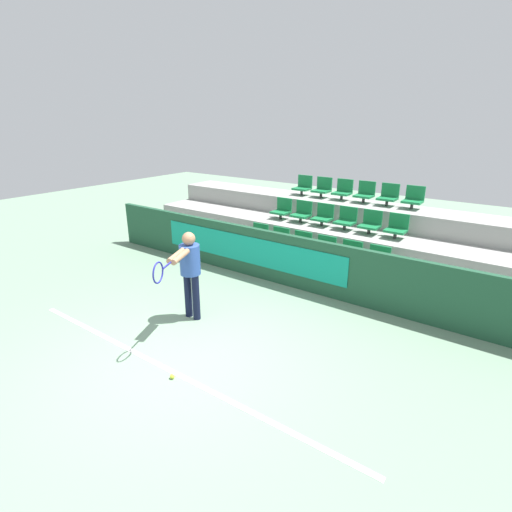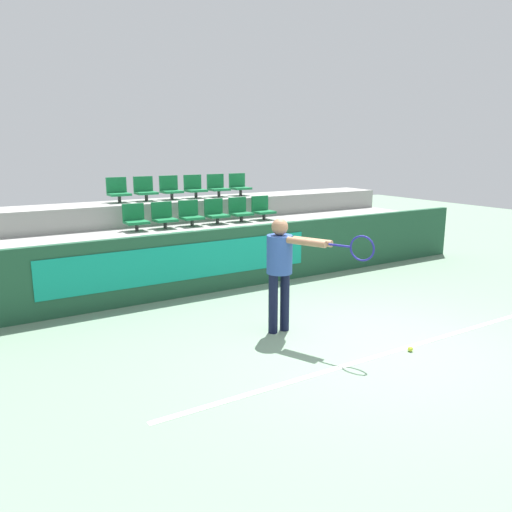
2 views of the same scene
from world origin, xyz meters
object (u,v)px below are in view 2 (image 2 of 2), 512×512
object	(u,v)px
stadium_chair_11	(262,209)
tennis_player	(283,263)
stadium_chair_5	(289,236)
stadium_chair_9	(216,212)
stadium_chair_2	(214,244)
stadium_chair_4	(265,238)
stadium_chair_1	(186,247)
stadium_chair_16	(217,186)
stadium_chair_8	(191,214)
stadium_chair_15	(195,187)
stadium_chair_10	(240,211)
tennis_ball	(410,349)
stadium_chair_3	(240,241)
stadium_chair_0	(155,251)
stadium_chair_12	(118,191)
stadium_chair_14	(170,189)
stadium_chair_6	(135,219)
stadium_chair_17	(239,185)
stadium_chair_7	(164,216)
stadium_chair_13	(145,190)

from	to	relation	value
stadium_chair_11	tennis_player	bearing A→B (deg)	-118.74
stadium_chair_5	stadium_chair_9	size ratio (longest dim) A/B	1.00
stadium_chair_2	stadium_chair_4	xyz separation A→B (m)	(1.18, 0.00, 0.00)
stadium_chair_1	stadium_chair_16	size ratio (longest dim) A/B	1.00
stadium_chair_8	stadium_chair_15	world-z (taller)	stadium_chair_15
stadium_chair_10	tennis_player	distance (m)	4.40
stadium_chair_10	tennis_ball	bearing A→B (deg)	-96.75
stadium_chair_3	tennis_player	world-z (taller)	tennis_player
stadium_chair_0	stadium_chair_10	size ratio (longest dim) A/B	1.00
stadium_chair_2	stadium_chair_4	bearing A→B (deg)	0.00
stadium_chair_8	stadium_chair_12	xyz separation A→B (m)	(-1.18, 1.05, 0.46)
stadium_chair_1	stadium_chair_16	bearing A→B (deg)	50.02
stadium_chair_10	stadium_chair_14	xyz separation A→B (m)	(-1.18, 1.05, 0.46)
stadium_chair_6	stadium_chair_16	size ratio (longest dim) A/B	1.00
stadium_chair_0	stadium_chair_17	xyz separation A→B (m)	(2.94, 2.11, 0.91)
stadium_chair_7	stadium_chair_11	size ratio (longest dim) A/B	1.00
stadium_chair_16	stadium_chair_13	bearing A→B (deg)	180.00
stadium_chair_0	stadium_chair_16	world-z (taller)	stadium_chair_16
stadium_chair_12	stadium_chair_14	bearing A→B (deg)	0.00
stadium_chair_5	tennis_ball	distance (m)	4.64
stadium_chair_15	stadium_chair_17	world-z (taller)	same
stadium_chair_0	stadium_chair_5	size ratio (longest dim) A/B	1.00
stadium_chair_17	stadium_chair_4	bearing A→B (deg)	-105.61
stadium_chair_9	stadium_chair_13	distance (m)	1.64
stadium_chair_5	stadium_chair_10	world-z (taller)	stadium_chair_10
stadium_chair_8	tennis_ball	xyz separation A→B (m)	(0.53, -5.47, -1.12)
stadium_chair_16	tennis_ball	bearing A→B (deg)	-95.67
stadium_chair_4	stadium_chair_16	size ratio (longest dim) A/B	1.00
stadium_chair_5	stadium_chair_12	size ratio (longest dim) A/B	1.00
stadium_chair_2	stadium_chair_4	distance (m)	1.18
stadium_chair_0	stadium_chair_11	size ratio (longest dim) A/B	1.00
stadium_chair_6	stadium_chair_15	distance (m)	2.11
stadium_chair_0	stadium_chair_14	distance (m)	2.58
stadium_chair_7	stadium_chair_15	size ratio (longest dim) A/B	1.00
stadium_chair_11	stadium_chair_8	bearing A→B (deg)	180.00
stadium_chair_10	stadium_chair_12	size ratio (longest dim) A/B	1.00
stadium_chair_1	stadium_chair_13	distance (m)	2.30
stadium_chair_1	stadium_chair_10	bearing A→B (deg)	30.81
stadium_chair_7	tennis_player	world-z (taller)	tennis_player
stadium_chair_9	stadium_chair_14	size ratio (longest dim) A/B	1.00
stadium_chair_4	stadium_chair_16	xyz separation A→B (m)	(0.00, 2.11, 0.91)
stadium_chair_9	stadium_chair_10	xyz separation A→B (m)	(0.59, 0.00, 0.00)
stadium_chair_1	stadium_chair_3	xyz separation A→B (m)	(1.18, 0.00, 0.00)
stadium_chair_0	stadium_chair_1	size ratio (longest dim) A/B	1.00
stadium_chair_13	stadium_chair_17	distance (m)	2.35
stadium_chair_14	stadium_chair_17	distance (m)	1.77
stadium_chair_1	stadium_chair_15	bearing A→B (deg)	60.80
stadium_chair_4	stadium_chair_0	bearing A→B (deg)	180.00
stadium_chair_0	stadium_chair_17	bearing A→B (deg)	35.59
stadium_chair_9	stadium_chair_16	xyz separation A→B (m)	(0.59, 1.05, 0.46)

